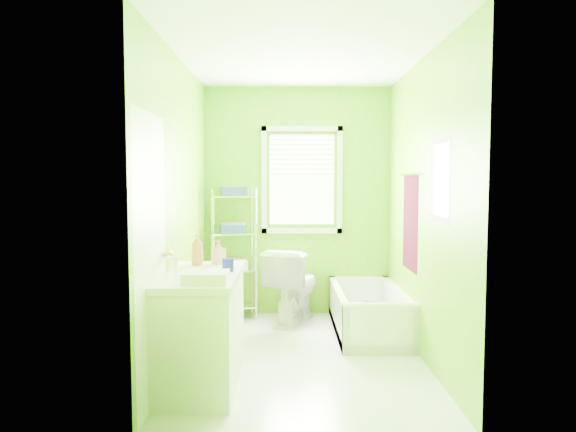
{
  "coord_description": "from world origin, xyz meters",
  "views": [
    {
      "loc": [
        -0.13,
        -4.43,
        1.55
      ],
      "look_at": [
        -0.11,
        0.25,
        1.22
      ],
      "focal_mm": 32.0,
      "sensor_mm": 36.0,
      "label": 1
    }
  ],
  "objects_px": {
    "toilet": "(293,285)",
    "vanity": "(201,324)",
    "bathtub": "(369,318)",
    "wire_shelf_unit": "(234,239)"
  },
  "relations": [
    {
      "from": "toilet",
      "to": "vanity",
      "type": "bearing_deg",
      "value": 86.63
    },
    {
      "from": "bathtub",
      "to": "wire_shelf_unit",
      "type": "xyz_separation_m",
      "value": [
        -1.42,
        0.58,
        0.74
      ]
    },
    {
      "from": "wire_shelf_unit",
      "to": "toilet",
      "type": "bearing_deg",
      "value": -16.01
    },
    {
      "from": "vanity",
      "to": "wire_shelf_unit",
      "type": "distance_m",
      "value": 1.92
    },
    {
      "from": "toilet",
      "to": "vanity",
      "type": "xyz_separation_m",
      "value": [
        -0.72,
        -1.68,
        0.04
      ]
    },
    {
      "from": "bathtub",
      "to": "toilet",
      "type": "distance_m",
      "value": 0.89
    },
    {
      "from": "bathtub",
      "to": "wire_shelf_unit",
      "type": "distance_m",
      "value": 1.7
    },
    {
      "from": "bathtub",
      "to": "vanity",
      "type": "distance_m",
      "value": 1.99
    },
    {
      "from": "toilet",
      "to": "vanity",
      "type": "height_order",
      "value": "vanity"
    },
    {
      "from": "wire_shelf_unit",
      "to": "vanity",
      "type": "bearing_deg",
      "value": -91.96
    }
  ]
}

